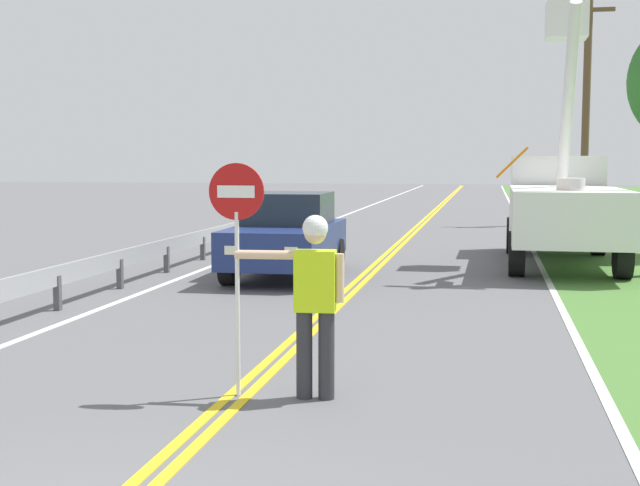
# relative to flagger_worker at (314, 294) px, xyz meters

# --- Properties ---
(centerline_yellow_left) EXTENTS (0.11, 110.00, 0.01)m
(centerline_yellow_left) POSITION_rel_flagger_worker_xyz_m (-0.85, 15.85, -1.04)
(centerline_yellow_left) COLOR yellow
(centerline_yellow_left) RESTS_ON ground
(centerline_yellow_right) EXTENTS (0.11, 110.00, 0.01)m
(centerline_yellow_right) POSITION_rel_flagger_worker_xyz_m (-0.67, 15.85, -1.04)
(centerline_yellow_right) COLOR yellow
(centerline_yellow_right) RESTS_ON ground
(edge_line_right) EXTENTS (0.12, 110.00, 0.01)m
(edge_line_right) POSITION_rel_flagger_worker_xyz_m (2.84, 15.85, -1.04)
(edge_line_right) COLOR silver
(edge_line_right) RESTS_ON ground
(edge_line_left) EXTENTS (0.12, 110.00, 0.01)m
(edge_line_left) POSITION_rel_flagger_worker_xyz_m (-4.36, 15.85, -1.04)
(edge_line_left) COLOR silver
(edge_line_left) RESTS_ON ground
(flagger_worker) EXTENTS (1.09, 0.27, 1.83)m
(flagger_worker) POSITION_rel_flagger_worker_xyz_m (0.00, 0.00, 0.00)
(flagger_worker) COLOR #2D2D33
(flagger_worker) RESTS_ON ground
(stop_sign_paddle) EXTENTS (0.56, 0.04, 2.33)m
(stop_sign_paddle) POSITION_rel_flagger_worker_xyz_m (-0.77, -0.06, 0.66)
(stop_sign_paddle) COLOR silver
(stop_sign_paddle) RESTS_ON ground
(utility_bucket_truck) EXTENTS (2.73, 6.83, 5.87)m
(utility_bucket_truck) POSITION_rel_flagger_worker_xyz_m (3.31, 11.99, 0.38)
(utility_bucket_truck) COLOR white
(utility_bucket_truck) RESTS_ON ground
(oncoming_sedan_nearest) EXTENTS (1.98, 4.14, 1.70)m
(oncoming_sedan_nearest) POSITION_rel_flagger_worker_xyz_m (-2.33, 8.47, -0.21)
(oncoming_sedan_nearest) COLOR navy
(oncoming_sedan_nearest) RESTS_ON ground
(utility_pole_mid) EXTENTS (1.80, 0.28, 8.36)m
(utility_pole_mid) POSITION_rel_flagger_worker_xyz_m (5.10, 24.26, 3.32)
(utility_pole_mid) COLOR brown
(utility_pole_mid) RESTS_ON ground
(guardrail_left_shoulder) EXTENTS (0.10, 32.00, 0.71)m
(guardrail_left_shoulder) POSITION_rel_flagger_worker_xyz_m (-4.96, 12.00, -0.53)
(guardrail_left_shoulder) COLOR #9EA0A3
(guardrail_left_shoulder) RESTS_ON ground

